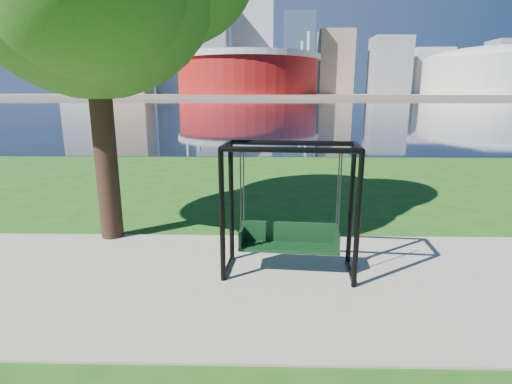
{
  "coord_description": "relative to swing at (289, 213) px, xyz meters",
  "views": [
    {
      "loc": [
        0.14,
        -6.22,
        2.87
      ],
      "look_at": [
        -0.0,
        0.0,
        1.32
      ],
      "focal_mm": 28.0,
      "sensor_mm": 36.0,
      "label": 1
    }
  ],
  "objects": [
    {
      "name": "ground",
      "position": [
        -0.53,
        0.17,
        -1.03
      ],
      "size": [
        900.0,
        900.0,
        0.0
      ],
      "primitive_type": "plane",
      "color": "#1E5114",
      "rests_on": "ground"
    },
    {
      "name": "path",
      "position": [
        -0.53,
        -0.33,
        -1.01
      ],
      "size": [
        120.0,
        4.0,
        0.03
      ],
      "primitive_type": "cube",
      "color": "#9E937F",
      "rests_on": "ground"
    },
    {
      "name": "river",
      "position": [
        -0.53,
        102.17,
        -1.02
      ],
      "size": [
        900.0,
        180.0,
        0.02
      ],
      "primitive_type": "cube",
      "color": "black",
      "rests_on": "ground"
    },
    {
      "name": "far_bank",
      "position": [
        -0.53,
        306.17,
        -0.03
      ],
      "size": [
        900.0,
        228.0,
        2.0
      ],
      "primitive_type": "cube",
      "color": "#937F60",
      "rests_on": "ground"
    },
    {
      "name": "stadium",
      "position": [
        -10.53,
        235.17,
        13.2
      ],
      "size": [
        83.0,
        83.0,
        32.0
      ],
      "color": "maroon",
      "rests_on": "far_bank"
    },
    {
      "name": "arena",
      "position": [
        134.47,
        235.17,
        14.85
      ],
      "size": [
        84.0,
        84.0,
        26.56
      ],
      "color": "beige",
      "rests_on": "far_bank"
    },
    {
      "name": "skyline",
      "position": [
        -4.8,
        319.57,
        34.86
      ],
      "size": [
        392.0,
        66.0,
        96.5
      ],
      "color": "gray",
      "rests_on": "far_bank"
    },
    {
      "name": "swing",
      "position": [
        0.0,
        0.0,
        0.0
      ],
      "size": [
        2.15,
        1.08,
        2.13
      ],
      "rotation": [
        0.0,
        0.0,
        -0.09
      ],
      "color": "black",
      "rests_on": "ground"
    }
  ]
}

